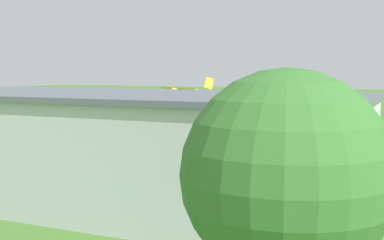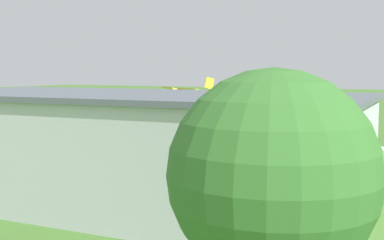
{
  "view_description": "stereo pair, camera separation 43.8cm",
  "coord_description": "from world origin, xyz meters",
  "px_view_note": "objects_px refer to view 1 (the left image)",
  "views": [
    {
      "loc": [
        -19.72,
        62.83,
        9.42
      ],
      "look_at": [
        4.24,
        13.88,
        4.14
      ],
      "focal_mm": 48.44,
      "sensor_mm": 36.0,
      "label": 1
    },
    {
      "loc": [
        -20.12,
        62.63,
        9.42
      ],
      "look_at": [
        4.24,
        13.88,
        4.14
      ],
      "focal_mm": 48.44,
      "sensor_mm": 36.0,
      "label": 2
    }
  ],
  "objects_px": {
    "biplane": "(189,96)",
    "person_watching_takeoff": "(102,148)",
    "tree_by_windsock": "(286,175)",
    "person_at_fence_line": "(124,151)",
    "person_walking_on_apron": "(227,155)",
    "hangar": "(134,148)",
    "car_green": "(62,150)",
    "car_white": "(10,146)"
  },
  "relations": [
    {
      "from": "car_green",
      "to": "person_at_fence_line",
      "type": "height_order",
      "value": "person_at_fence_line"
    },
    {
      "from": "biplane",
      "to": "tree_by_windsock",
      "type": "distance_m",
      "value": 48.19
    },
    {
      "from": "person_at_fence_line",
      "to": "person_walking_on_apron",
      "type": "height_order",
      "value": "person_at_fence_line"
    },
    {
      "from": "tree_by_windsock",
      "to": "person_walking_on_apron",
      "type": "bearing_deg",
      "value": -65.59
    },
    {
      "from": "tree_by_windsock",
      "to": "hangar",
      "type": "bearing_deg",
      "value": -48.24
    },
    {
      "from": "biplane",
      "to": "tree_by_windsock",
      "type": "xyz_separation_m",
      "value": [
        -23.59,
        42.02,
        0.38
      ]
    },
    {
      "from": "hangar",
      "to": "person_walking_on_apron",
      "type": "relative_size",
      "value": 20.14
    },
    {
      "from": "car_white",
      "to": "person_at_fence_line",
      "type": "height_order",
      "value": "person_at_fence_line"
    },
    {
      "from": "car_white",
      "to": "person_watching_takeoff",
      "type": "height_order",
      "value": "person_watching_takeoff"
    },
    {
      "from": "biplane",
      "to": "person_watching_takeoff",
      "type": "relative_size",
      "value": 5.19
    },
    {
      "from": "tree_by_windsock",
      "to": "person_at_fence_line",
      "type": "bearing_deg",
      "value": -50.87
    },
    {
      "from": "car_green",
      "to": "person_walking_on_apron",
      "type": "distance_m",
      "value": 17.77
    },
    {
      "from": "biplane",
      "to": "person_walking_on_apron",
      "type": "height_order",
      "value": "biplane"
    },
    {
      "from": "biplane",
      "to": "person_watching_takeoff",
      "type": "bearing_deg",
      "value": 51.85
    },
    {
      "from": "person_at_fence_line",
      "to": "tree_by_windsock",
      "type": "bearing_deg",
      "value": 129.13
    },
    {
      "from": "biplane",
      "to": "tree_by_windsock",
      "type": "height_order",
      "value": "tree_by_windsock"
    },
    {
      "from": "hangar",
      "to": "tree_by_windsock",
      "type": "height_order",
      "value": "tree_by_windsock"
    },
    {
      "from": "car_white",
      "to": "person_at_fence_line",
      "type": "relative_size",
      "value": 2.56
    },
    {
      "from": "car_green",
      "to": "person_at_fence_line",
      "type": "relative_size",
      "value": 2.46
    },
    {
      "from": "biplane",
      "to": "car_white",
      "type": "height_order",
      "value": "biplane"
    },
    {
      "from": "hangar",
      "to": "person_at_fence_line",
      "type": "distance_m",
      "value": 19.04
    },
    {
      "from": "hangar",
      "to": "person_walking_on_apron",
      "type": "bearing_deg",
      "value": -88.98
    },
    {
      "from": "car_green",
      "to": "person_walking_on_apron",
      "type": "relative_size",
      "value": 2.66
    },
    {
      "from": "biplane",
      "to": "tree_by_windsock",
      "type": "bearing_deg",
      "value": 119.31
    },
    {
      "from": "hangar",
      "to": "biplane",
      "type": "height_order",
      "value": "biplane"
    },
    {
      "from": "car_white",
      "to": "person_walking_on_apron",
      "type": "xyz_separation_m",
      "value": [
        -24.26,
        -5.51,
        -0.05
      ]
    },
    {
      "from": "biplane",
      "to": "person_walking_on_apron",
      "type": "xyz_separation_m",
      "value": [
        -7.32,
        6.16,
        -5.58
      ]
    },
    {
      "from": "person_watching_takeoff",
      "to": "biplane",
      "type": "bearing_deg",
      "value": -128.15
    },
    {
      "from": "hangar",
      "to": "car_green",
      "type": "height_order",
      "value": "hangar"
    },
    {
      "from": "hangar",
      "to": "tree_by_windsock",
      "type": "xyz_separation_m",
      "value": [
        -15.95,
        17.87,
        2.84
      ]
    },
    {
      "from": "car_white",
      "to": "hangar",
      "type": "bearing_deg",
      "value": 153.09
    },
    {
      "from": "person_watching_takeoff",
      "to": "tree_by_windsock",
      "type": "xyz_separation_m",
      "value": [
        -30.2,
        33.62,
        5.94
      ]
    },
    {
      "from": "car_green",
      "to": "person_walking_on_apron",
      "type": "xyz_separation_m",
      "value": [
        -16.97,
        -5.24,
        -0.01
      ]
    },
    {
      "from": "hangar",
      "to": "person_walking_on_apron",
      "type": "height_order",
      "value": "hangar"
    },
    {
      "from": "car_white",
      "to": "person_at_fence_line",
      "type": "xyz_separation_m",
      "value": [
        -13.59,
        -2.77,
        0.02
      ]
    },
    {
      "from": "biplane",
      "to": "hangar",
      "type": "bearing_deg",
      "value": 107.56
    },
    {
      "from": "person_at_fence_line",
      "to": "person_walking_on_apron",
      "type": "xyz_separation_m",
      "value": [
        -10.67,
        -2.74,
        -0.07
      ]
    },
    {
      "from": "person_at_fence_line",
      "to": "hangar",
      "type": "bearing_deg",
      "value": 125.79
    },
    {
      "from": "hangar",
      "to": "car_white",
      "type": "xyz_separation_m",
      "value": [
        24.58,
        -12.48,
        -3.07
      ]
    },
    {
      "from": "biplane",
      "to": "person_at_fence_line",
      "type": "height_order",
      "value": "biplane"
    },
    {
      "from": "biplane",
      "to": "car_green",
      "type": "xyz_separation_m",
      "value": [
        9.65,
        11.41,
        -5.57
      ]
    },
    {
      "from": "car_white",
      "to": "car_green",
      "type": "bearing_deg",
      "value": -177.88
    }
  ]
}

